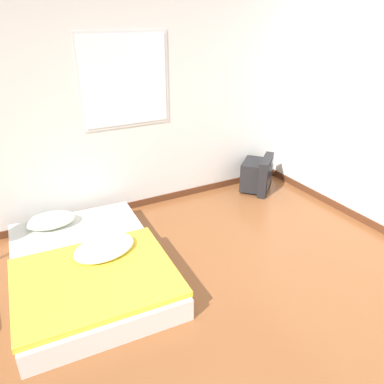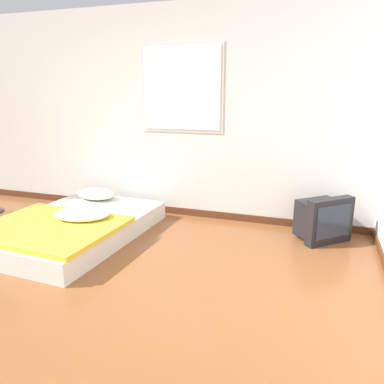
# 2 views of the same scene
# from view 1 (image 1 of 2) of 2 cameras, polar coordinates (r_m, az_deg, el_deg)

# --- Properties ---
(ground_plane) EXTENTS (20.00, 20.00, 0.00)m
(ground_plane) POSITION_cam_1_polar(r_m,az_deg,el_deg) (3.00, 4.65, -24.79)
(ground_plane) COLOR brown
(wall_back) EXTENTS (7.63, 0.08, 2.60)m
(wall_back) POSITION_cam_1_polar(r_m,az_deg,el_deg) (4.47, -13.58, 11.80)
(wall_back) COLOR silver
(wall_back) RESTS_ON ground_plane
(mattress_bed) EXTENTS (1.44, 2.00, 0.36)m
(mattress_bed) POSITION_cam_1_polar(r_m,az_deg,el_deg) (3.78, -15.56, -10.61)
(mattress_bed) COLOR silver
(mattress_bed) RESTS_ON ground_plane
(crt_tv) EXTENTS (0.62, 0.61, 0.50)m
(crt_tv) POSITION_cam_1_polar(r_m,az_deg,el_deg) (5.39, 9.97, 2.65)
(crt_tv) COLOR black
(crt_tv) RESTS_ON ground_plane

